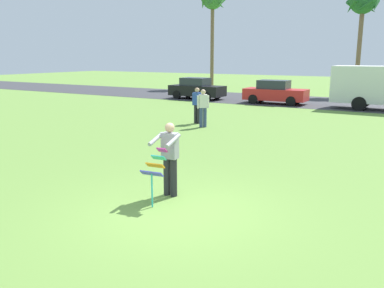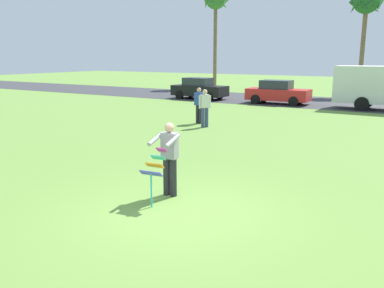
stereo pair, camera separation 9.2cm
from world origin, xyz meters
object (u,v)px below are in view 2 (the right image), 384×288
parked_car_red (278,93)px  palm_tree_right_near (366,5)px  parked_car_black (199,89)px  person_walker_near (205,107)px  palm_tree_left_near (216,4)px  person_walker_far (199,104)px  kite_held (155,168)px  person_kite_flyer (169,156)px

parked_car_red → palm_tree_right_near: palm_tree_right_near is taller
parked_car_black → person_walker_near: (6.42, -10.62, 0.16)m
person_walker_near → parked_car_black: bearing=121.2°
parked_car_black → palm_tree_right_near: (9.86, 9.69, 6.41)m
parked_car_red → palm_tree_left_near: bearing=134.4°
palm_tree_right_near → person_walker_far: 20.95m
person_walker_near → person_walker_far: size_ratio=1.00×
kite_held → parked_car_red: bearing=101.8°
parked_car_red → parked_car_black: bearing=180.0°
parked_car_red → palm_tree_left_near: size_ratio=0.43×
palm_tree_left_near → person_walker_far: (10.01, -20.58, -7.36)m
person_walker_near → parked_car_red: bearing=91.4°
person_kite_flyer → palm_tree_right_near: size_ratio=0.20×
kite_held → person_walker_near: bearing=113.0°
person_kite_flyer → person_walker_far: same height
kite_held → parked_car_red: (-4.15, 19.82, -0.07)m
parked_car_red → person_kite_flyer: bearing=-77.9°
kite_held → palm_tree_right_near: bearing=90.9°
palm_tree_left_near → palm_tree_right_near: bearing=-4.1°
person_walker_near → palm_tree_right_near: bearing=80.4°
person_kite_flyer → parked_car_red: (-4.10, 19.18, -0.18)m
palm_tree_left_near → person_walker_far: bearing=-64.1°
kite_held → person_kite_flyer: bearing=94.6°
parked_car_red → palm_tree_right_near: size_ratio=0.49×
parked_car_black → person_walker_near: bearing=-58.8°
parked_car_black → person_walker_near: person_walker_near is taller
parked_car_red → person_walker_near: person_walker_near is taller
parked_car_red → palm_tree_left_near: (-10.50, 10.71, 7.52)m
person_walker_far → kite_held: bearing=-65.0°
parked_car_black → palm_tree_left_near: palm_tree_left_near is taller
person_kite_flyer → parked_car_red: 19.61m
parked_car_red → person_walker_far: size_ratio=2.45×
person_kite_flyer → palm_tree_left_near: (-14.60, 29.89, 7.35)m
parked_car_black → palm_tree_right_near: 15.23m
parked_car_red → person_walker_far: bearing=-92.8°
person_kite_flyer → person_walker_far: (-4.59, 9.31, -0.02)m
parked_car_red → palm_tree_left_near: palm_tree_left_near is taller
person_kite_flyer → palm_tree_right_near: palm_tree_right_near is taller
person_walker_near → palm_tree_left_near: bearing=116.7°
person_walker_near → person_walker_far: same height
person_kite_flyer → parked_car_black: bearing=118.2°
person_kite_flyer → palm_tree_right_near: (-0.41, 28.87, 6.23)m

